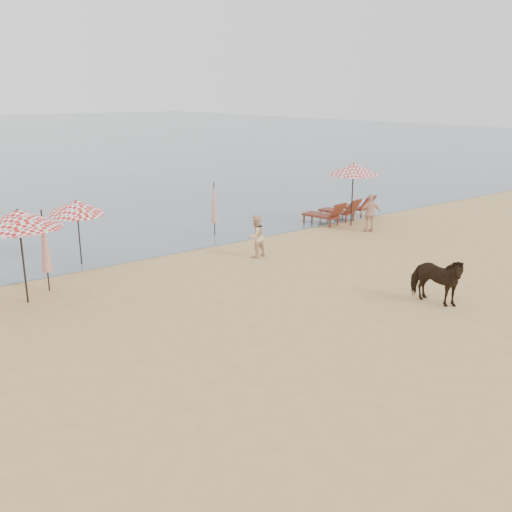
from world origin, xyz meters
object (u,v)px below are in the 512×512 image
(umbrella_closed_left, at_px, (44,242))
(cow, at_px, (436,280))
(lounger_cluster_right, at_px, (342,210))
(umbrella_closed_right, at_px, (214,203))
(umbrella_open_left_b, at_px, (77,207))
(umbrella_open_left_a, at_px, (18,219))
(umbrella_open_right, at_px, (353,169))
(beachgoer_right_b, at_px, (370,213))
(beachgoer_right_a, at_px, (256,236))

(umbrella_closed_left, distance_m, cow, 10.86)
(lounger_cluster_right, relative_size, umbrella_closed_right, 1.61)
(umbrella_open_left_b, distance_m, umbrella_closed_right, 5.82)
(umbrella_open_left_a, height_order, umbrella_open_right, umbrella_open_right)
(lounger_cluster_right, bearing_deg, umbrella_open_left_b, 167.39)
(umbrella_closed_right, relative_size, beachgoer_right_b, 1.39)
(umbrella_closed_right, distance_m, cow, 10.05)
(beachgoer_right_a, bearing_deg, umbrella_open_left_a, -5.49)
(umbrella_closed_left, distance_m, beachgoer_right_b, 12.88)
(umbrella_open_left_b, distance_m, cow, 11.29)
(umbrella_open_left_b, height_order, beachgoer_right_b, umbrella_open_left_b)
(umbrella_closed_left, xyz_separation_m, cow, (7.93, -7.38, -0.78))
(umbrella_closed_left, bearing_deg, cow, -42.93)
(umbrella_open_left_b, height_order, cow, umbrella_open_left_b)
(lounger_cluster_right, bearing_deg, umbrella_closed_right, 158.89)
(umbrella_closed_left, height_order, umbrella_closed_right, umbrella_closed_left)
(umbrella_open_left_b, bearing_deg, umbrella_closed_right, 20.04)
(umbrella_open_right, distance_m, beachgoer_right_b, 2.06)
(umbrella_open_right, relative_size, umbrella_closed_left, 1.13)
(beachgoer_right_b, bearing_deg, umbrella_open_left_a, 28.42)
(lounger_cluster_right, relative_size, umbrella_open_left_b, 1.53)
(umbrella_open_right, distance_m, umbrella_closed_right, 6.07)
(lounger_cluster_right, distance_m, umbrella_closed_right, 6.17)
(umbrella_open_right, xyz_separation_m, umbrella_closed_right, (-5.58, 2.12, -1.11))
(umbrella_open_left_b, xyz_separation_m, beachgoer_right_b, (11.14, -2.64, -1.18))
(lounger_cluster_right, distance_m, beachgoer_right_a, 7.01)
(umbrella_open_left_a, relative_size, umbrella_open_right, 0.96)
(lounger_cluster_right, bearing_deg, umbrella_open_left_a, 178.07)
(umbrella_closed_right, bearing_deg, lounger_cluster_right, -10.66)
(lounger_cluster_right, relative_size, cow, 2.13)
(umbrella_closed_left, height_order, beachgoer_right_b, umbrella_closed_left)
(beachgoer_right_a, bearing_deg, umbrella_open_right, -171.43)
(cow, distance_m, beachgoer_right_a, 6.63)
(lounger_cluster_right, relative_size, beachgoer_right_b, 2.24)
(umbrella_closed_left, bearing_deg, beachgoer_right_a, -6.94)
(lounger_cluster_right, height_order, umbrella_open_left_a, umbrella_open_left_a)
(umbrella_closed_right, height_order, beachgoer_right_b, umbrella_closed_right)
(umbrella_closed_right, distance_m, beachgoer_right_a, 3.58)
(umbrella_open_left_a, distance_m, umbrella_closed_right, 8.92)
(beachgoer_right_a, bearing_deg, beachgoer_right_b, 177.56)
(umbrella_open_right, relative_size, umbrella_closed_right, 1.26)
(umbrella_open_left_a, height_order, beachgoer_right_a, umbrella_open_left_a)
(umbrella_open_right, xyz_separation_m, beachgoer_right_b, (-0.19, -1.21, -1.66))
(lounger_cluster_right, xyz_separation_m, beachgoer_right_b, (-0.62, -2.20, 0.29))
(umbrella_open_right, relative_size, cow, 1.67)
(umbrella_closed_left, height_order, cow, umbrella_closed_left)
(umbrella_closed_left, relative_size, umbrella_closed_right, 1.11)
(umbrella_open_right, height_order, umbrella_closed_right, umbrella_open_right)
(umbrella_open_left_b, xyz_separation_m, cow, (6.22, -9.34, -1.27))
(lounger_cluster_right, distance_m, beachgoer_right_b, 2.30)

